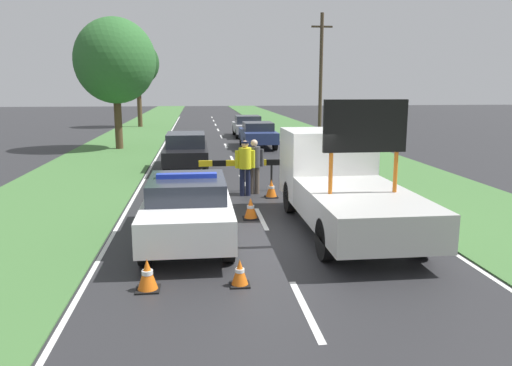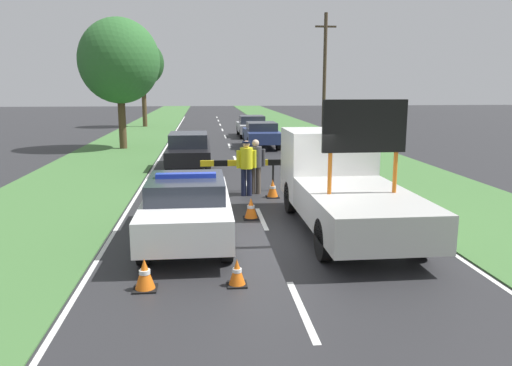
% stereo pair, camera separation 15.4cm
% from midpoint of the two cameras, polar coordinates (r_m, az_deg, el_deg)
% --- Properties ---
extents(ground_plane, '(160.00, 160.00, 0.00)m').
position_cam_midpoint_polar(ground_plane, '(11.67, 1.39, -6.44)').
color(ground_plane, '#28282B').
extents(lane_markings, '(7.55, 64.25, 0.01)m').
position_cam_midpoint_polar(lane_markings, '(27.33, -3.32, 3.64)').
color(lane_markings, silver).
rests_on(lane_markings, ground).
extents(grass_verge_left, '(4.75, 120.00, 0.03)m').
position_cam_midpoint_polar(grass_verge_left, '(31.56, -15.10, 4.29)').
color(grass_verge_left, '#427038').
rests_on(grass_verge_left, ground).
extents(grass_verge_right, '(4.75, 120.00, 0.03)m').
position_cam_midpoint_polar(grass_verge_right, '(32.17, 7.38, 4.70)').
color(grass_verge_right, '#427038').
rests_on(grass_verge_right, ground).
extents(police_car, '(1.90, 4.76, 1.61)m').
position_cam_midpoint_polar(police_car, '(11.42, -8.20, -2.72)').
color(police_car, white).
rests_on(police_car, ground).
extents(work_truck, '(2.29, 6.29, 3.22)m').
position_cam_midpoint_polar(work_truck, '(12.77, 9.28, 0.14)').
color(work_truck, white).
rests_on(work_truck, ground).
extents(road_barrier, '(2.73, 0.08, 1.07)m').
position_cam_midpoint_polar(road_barrier, '(16.76, -2.17, 2.01)').
color(road_barrier, black).
rests_on(road_barrier, ground).
extents(police_officer, '(0.65, 0.41, 1.80)m').
position_cam_midpoint_polar(police_officer, '(16.03, -1.54, 2.28)').
color(police_officer, '#191E38').
rests_on(police_officer, ground).
extents(pedestrian_civilian, '(0.65, 0.41, 1.80)m').
position_cam_midpoint_polar(pedestrian_civilian, '(16.33, -0.49, 2.40)').
color(pedestrian_civilian, brown).
rests_on(pedestrian_civilian, ground).
extents(traffic_cone_near_police, '(0.35, 0.35, 0.48)m').
position_cam_midpoint_polar(traffic_cone_near_police, '(15.23, -9.81, -1.52)').
color(traffic_cone_near_police, black).
rests_on(traffic_cone_near_police, ground).
extents(traffic_cone_centre_front, '(0.41, 0.41, 0.57)m').
position_cam_midpoint_polar(traffic_cone_centre_front, '(13.37, -0.94, -2.92)').
color(traffic_cone_centre_front, black).
rests_on(traffic_cone_centre_front, ground).
extents(traffic_cone_near_truck, '(0.41, 0.41, 0.57)m').
position_cam_midpoint_polar(traffic_cone_near_truck, '(9.01, -12.80, -10.20)').
color(traffic_cone_near_truck, black).
rests_on(traffic_cone_near_truck, ground).
extents(traffic_cone_behind_barrier, '(0.41, 0.41, 0.57)m').
position_cam_midpoint_polar(traffic_cone_behind_barrier, '(15.94, 1.49, -0.64)').
color(traffic_cone_behind_barrier, black).
rests_on(traffic_cone_behind_barrier, ground).
extents(traffic_cone_lane_edge, '(0.35, 0.35, 0.49)m').
position_cam_midpoint_polar(traffic_cone_lane_edge, '(9.01, -2.36, -10.20)').
color(traffic_cone_lane_edge, black).
rests_on(traffic_cone_lane_edge, ground).
extents(queued_car_sedan_black, '(1.80, 4.68, 1.55)m').
position_cam_midpoint_polar(queued_car_sedan_black, '(21.58, -8.19, 3.74)').
color(queued_car_sedan_black, black).
rests_on(queued_car_sedan_black, ground).
extents(queued_car_hatch_blue, '(1.85, 4.45, 1.47)m').
position_cam_midpoint_polar(queued_car_hatch_blue, '(29.00, 0.05, 5.63)').
color(queued_car_hatch_blue, navy).
rests_on(queued_car_hatch_blue, ground).
extents(queued_car_sedan_silver, '(1.90, 4.54, 1.47)m').
position_cam_midpoint_polar(queued_car_sedan_silver, '(35.43, -1.09, 6.57)').
color(queued_car_sedan_silver, '#B2B2B7').
rests_on(queued_car_sedan_silver, ground).
extents(roadside_tree_near_left, '(4.43, 4.43, 7.20)m').
position_cam_midpoint_polar(roadside_tree_near_left, '(29.19, -15.95, 13.25)').
color(roadside_tree_near_left, '#4C3823').
rests_on(roadside_tree_near_left, ground).
extents(roadside_tree_near_right, '(3.64, 3.64, 7.35)m').
position_cam_midpoint_polar(roadside_tree_near_right, '(44.94, -13.47, 13.13)').
color(roadside_tree_near_right, '#4C3823').
rests_on(roadside_tree_near_right, ground).
extents(utility_pole, '(1.20, 0.20, 7.54)m').
position_cam_midpoint_polar(utility_pole, '(29.33, 7.25, 11.67)').
color(utility_pole, '#473828').
rests_on(utility_pole, ground).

